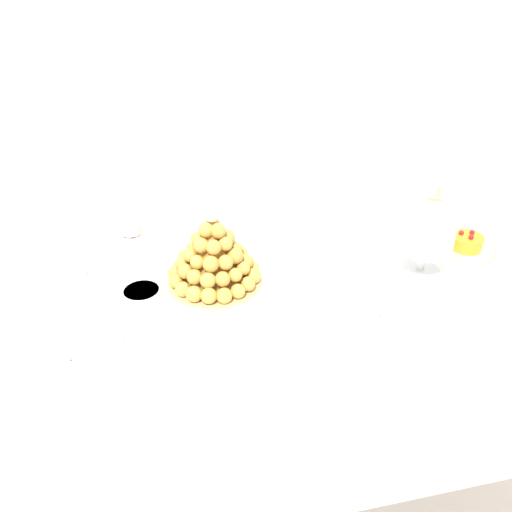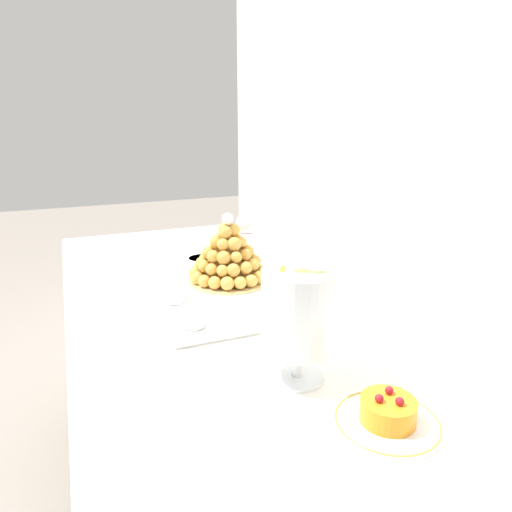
# 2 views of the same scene
# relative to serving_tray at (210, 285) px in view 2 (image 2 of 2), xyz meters

# --- Properties ---
(buffet_table) EXTENTS (1.73, 0.88, 0.80)m
(buffet_table) POSITION_rel_serving_tray_xyz_m (0.12, 0.05, -0.11)
(buffet_table) COLOR brown
(buffet_table) RESTS_ON ground_plane
(serving_tray) EXTENTS (0.67, 0.37, 0.02)m
(serving_tray) POSITION_rel_serving_tray_xyz_m (0.00, 0.00, 0.00)
(serving_tray) COLOR white
(serving_tray) RESTS_ON buffet_table
(croquembouche) EXTENTS (0.24, 0.24, 0.20)m
(croquembouche) POSITION_rel_serving_tray_xyz_m (-0.01, 0.06, 0.08)
(croquembouche) COLOR tan
(croquembouche) RESTS_ON serving_tray
(dessert_cup_left) EXTENTS (0.05, 0.05, 0.05)m
(dessert_cup_left) POSITION_rel_serving_tray_xyz_m (-0.25, -0.11, 0.03)
(dessert_cup_left) COLOR silver
(dessert_cup_left) RESTS_ON serving_tray
(dessert_cup_mid_left) EXTENTS (0.05, 0.05, 0.05)m
(dessert_cup_mid_left) POSITION_rel_serving_tray_xyz_m (-0.08, -0.13, 0.02)
(dessert_cup_mid_left) COLOR silver
(dessert_cup_mid_left) RESTS_ON serving_tray
(dessert_cup_centre) EXTENTS (0.06, 0.06, 0.06)m
(dessert_cup_centre) POSITION_rel_serving_tray_xyz_m (0.09, -0.12, 0.03)
(dessert_cup_centre) COLOR silver
(dessert_cup_centre) RESTS_ON serving_tray
(dessert_cup_mid_right) EXTENTS (0.05, 0.05, 0.05)m
(dessert_cup_mid_right) POSITION_rel_serving_tray_xyz_m (0.25, -0.11, 0.03)
(dessert_cup_mid_right) COLOR silver
(dessert_cup_mid_right) RESTS_ON serving_tray
(creme_brulee_ramekin) EXTENTS (0.09, 0.09, 0.02)m
(creme_brulee_ramekin) POSITION_rel_serving_tray_xyz_m (-0.19, 0.03, 0.02)
(creme_brulee_ramekin) COLOR white
(creme_brulee_ramekin) RESTS_ON serving_tray
(macaron_goblet) EXTENTS (0.14, 0.14, 0.23)m
(macaron_goblet) POSITION_rel_serving_tray_xyz_m (0.53, 0.01, 0.13)
(macaron_goblet) COLOR white
(macaron_goblet) RESTS_ON buffet_table
(fruit_tart_plate) EXTENTS (0.17, 0.17, 0.06)m
(fruit_tart_plate) POSITION_rel_serving_tray_xyz_m (0.71, 0.08, 0.01)
(fruit_tart_plate) COLOR white
(fruit_tart_plate) RESTS_ON buffet_table
(wine_glass) EXTENTS (0.08, 0.08, 0.16)m
(wine_glass) POSITION_rel_serving_tray_xyz_m (-0.20, 0.19, 0.12)
(wine_glass) COLOR silver
(wine_glass) RESTS_ON buffet_table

